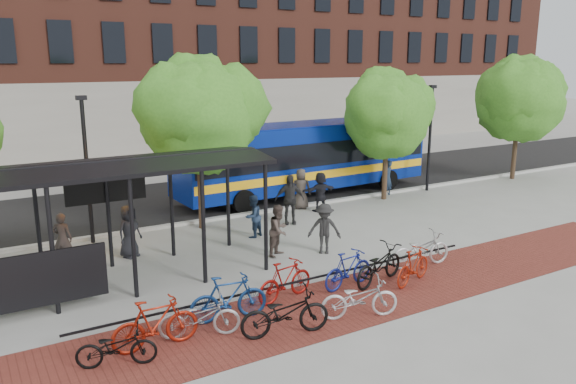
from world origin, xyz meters
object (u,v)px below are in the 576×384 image
bike_9 (413,266)px  pedestrian_2 (253,216)px  bike_10 (421,250)px  pedestrian_4 (290,199)px  pedestrian_9 (324,229)px  bike_1 (155,324)px  bike_6 (359,298)px  pedestrian_1 (62,239)px  tree_c (388,111)px  bike_2 (199,317)px  bike_5 (285,280)px  bus_shelter (74,184)px  bike_4 (285,313)px  bike_7 (348,269)px  pedestrian_5 (320,192)px  pedestrian_7 (387,178)px  tree_b (200,111)px  tree_d (520,95)px  pedestrian_6 (301,189)px  bike_3 (229,298)px  lamp_post_left (87,166)px  bike_0 (116,347)px  bus (305,154)px  bike_8 (379,265)px  pedestrian_0 (129,231)px  lamp_post_right (430,135)px  pedestrian_8 (279,230)px

bike_9 → pedestrian_2: bearing=-0.7°
bike_10 → pedestrian_4: (-1.09, 6.11, 0.43)m
pedestrian_9 → bike_1: bearing=-116.6°
bike_6 → pedestrian_1: bearing=55.5°
pedestrian_2 → pedestrian_9: (1.23, -2.77, 0.07)m
tree_c → pedestrian_9: 8.88m
bike_2 → bike_5: bike_5 is taller
bus_shelter → bike_4: size_ratio=4.97×
tree_c → bike_7: bearing=-135.6°
bike_9 → pedestrian_9: size_ratio=1.03×
tree_c → bus_shelter: bearing=-164.9°
pedestrian_5 → pedestrian_7: bearing=-168.0°
pedestrian_4 → pedestrian_7: (6.44, 1.74, -0.14)m
bike_5 → pedestrian_1: size_ratio=1.10×
bike_4 → pedestrian_1: bearing=38.3°
bus_shelter → tree_b: size_ratio=1.64×
tree_d → bike_9: bearing=-151.0°
tree_b → bike_2: tree_b is taller
bus_shelter → bike_6: 8.17m
pedestrian_9 → bike_4: bearing=-96.0°
pedestrian_6 → bike_2: bearing=73.6°
bike_1 → bike_3: 2.02m
tree_d → pedestrian_9: (-15.72, -4.85, -3.62)m
lamp_post_left → pedestrian_7: 13.74m
bike_0 → bus: bearing=-27.3°
tree_d → pedestrian_6: tree_d is taller
bike_6 → bike_1: bearing=96.8°
pedestrian_9 → tree_d: bearing=54.3°
pedestrian_1 → pedestrian_9: pedestrian_9 is taller
tree_c → bike_8: bearing=-131.2°
bike_3 → bike_9: (5.55, -0.53, -0.07)m
tree_d → pedestrian_6: bearing=178.1°
bike_6 → tree_c: bearing=-23.6°
tree_b → bike_4: 10.08m
pedestrian_5 → pedestrian_7: size_ratio=1.00×
tree_c → bus: bearing=137.8°
pedestrian_0 → tree_c: bearing=-17.6°
bus_shelter → lamp_post_right: lamp_post_right is taller
tree_c → bike_4: 14.51m
bus_shelter → bike_7: (6.46, -3.77, -2.46)m
pedestrian_4 → bike_7: bearing=-84.5°
bike_10 → pedestrian_8: (-3.26, 3.14, 0.31)m
bike_6 → bike_9: (2.70, 0.98, 0.01)m
bike_5 → pedestrian_5: pedestrian_5 is taller
pedestrian_0 → pedestrian_1: 2.02m
bike_4 → bike_7: 3.34m
tree_d → bike_6: tree_d is taller
pedestrian_8 → bike_3: bearing=-165.7°
tree_d → bike_3: bearing=-159.3°
bike_9 → pedestrian_0: pedestrian_0 is taller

